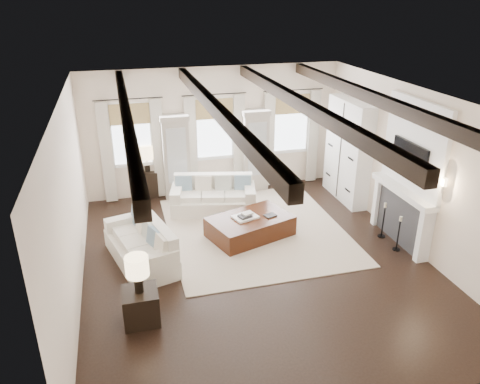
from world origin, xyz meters
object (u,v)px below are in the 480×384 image
object	(u,v)px
ottoman	(250,227)
side_table_back	(148,183)
sofa_back	(213,198)
sofa_left	(143,246)
side_table_front	(141,306)

from	to	relation	value
ottoman	side_table_back	distance (m)	3.36
side_table_back	sofa_back	bearing A→B (deg)	-42.86
sofa_left	ottoman	distance (m)	2.32
side_table_front	sofa_left	bearing A→B (deg)	84.54
side_table_front	side_table_back	bearing A→B (deg)	83.86
sofa_left	side_table_back	size ratio (longest dim) A/B	3.17
ottoman	side_table_back	world-z (taller)	side_table_back
sofa_back	side_table_front	bearing A→B (deg)	-117.92
ottoman	sofa_left	bearing A→B (deg)	172.40
ottoman	side_table_back	bearing A→B (deg)	106.19
sofa_back	ottoman	distance (m)	1.53
side_table_front	side_table_back	world-z (taller)	side_table_back
sofa_back	side_table_back	xyz separation A→B (m)	(-1.42, 1.32, -0.00)
sofa_back	ottoman	world-z (taller)	sofa_back
sofa_back	ottoman	size ratio (longest dim) A/B	1.25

